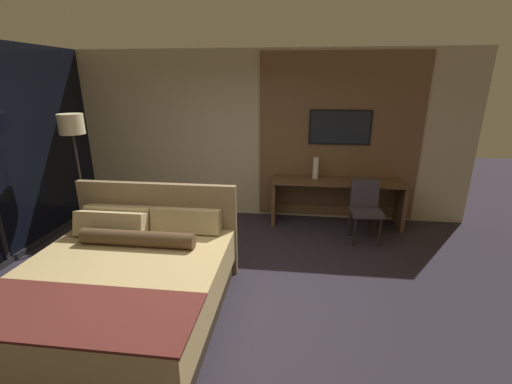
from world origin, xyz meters
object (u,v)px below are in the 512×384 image
(desk_chair, at_px, (365,205))
(tv, at_px, (340,127))
(floor_lamp, at_px, (73,135))
(desk, at_px, (336,193))
(vase_tall, at_px, (316,168))
(bed, at_px, (123,285))

(desk_chair, bearing_deg, tv, 112.12)
(desk_chair, bearing_deg, floor_lamp, -176.79)
(desk, relative_size, floor_lamp, 1.13)
(desk, xyz_separation_m, vase_tall, (-0.36, 0.04, 0.41))
(bed, xyz_separation_m, desk_chair, (2.73, 2.13, 0.20))
(floor_lamp, distance_m, vase_tall, 3.67)
(tv, bearing_deg, bed, -129.19)
(bed, relative_size, desk, 0.99)
(desk_chair, bearing_deg, desk, 119.80)
(desk, relative_size, desk_chair, 2.32)
(desk, height_order, vase_tall, vase_tall)
(bed, xyz_separation_m, vase_tall, (2.01, 2.74, 0.59))
(desk, xyz_separation_m, desk_chair, (0.36, -0.56, 0.02))
(bed, distance_m, tv, 3.95)
(desk_chair, bearing_deg, bed, -145.00)
(floor_lamp, bearing_deg, bed, -49.17)
(tv, bearing_deg, desk, -90.00)
(bed, relative_size, vase_tall, 5.95)
(desk, distance_m, tv, 1.08)
(desk, relative_size, tv, 2.14)
(desk_chair, xyz_separation_m, vase_tall, (-0.72, 0.61, 0.39))
(vase_tall, bearing_deg, tv, 24.75)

